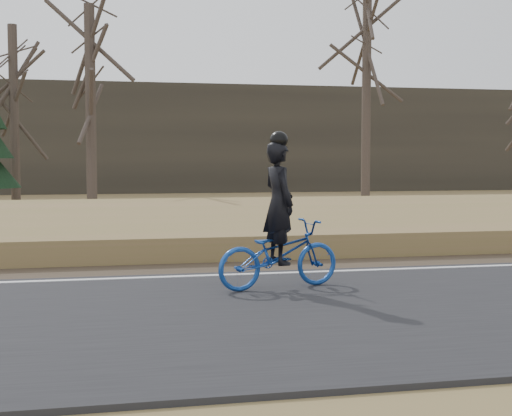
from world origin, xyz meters
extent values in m
plane|color=olive|center=(0.00, 0.00, 0.00)|extent=(120.00, 120.00, 0.00)
cube|color=black|center=(0.00, -2.50, 0.03)|extent=(120.00, 6.00, 0.06)
cube|color=silver|center=(0.00, 0.20, 0.07)|extent=(120.00, 0.12, 0.01)
cube|color=#473A2B|center=(0.00, 1.20, 0.02)|extent=(120.00, 1.60, 0.04)
cube|color=olive|center=(0.00, 4.20, 0.22)|extent=(120.00, 5.00, 0.44)
cube|color=slate|center=(0.00, 8.00, 0.23)|extent=(120.00, 3.00, 0.45)
cube|color=black|center=(0.00, 8.00, 0.52)|extent=(120.00, 2.40, 0.14)
cube|color=brown|center=(0.00, 7.28, 0.67)|extent=(120.00, 0.07, 0.15)
cube|color=brown|center=(0.00, 8.72, 0.67)|extent=(120.00, 0.07, 0.15)
cube|color=#383328|center=(0.00, 30.00, 3.00)|extent=(120.00, 4.00, 6.00)
imported|color=#164298|center=(-1.25, -1.08, 0.55)|extent=(1.95, 1.04, 0.97)
imported|color=black|center=(-1.25, -1.08, 1.28)|extent=(0.54, 0.71, 1.73)
sphere|color=black|center=(-1.25, -1.08, 2.16)|extent=(0.26, 0.26, 0.26)
cylinder|color=#493D35|center=(-7.11, 18.18, 3.52)|extent=(0.36, 0.36, 7.04)
cylinder|color=#493D35|center=(-4.12, 13.44, 3.48)|extent=(0.36, 0.36, 6.96)
cylinder|color=#493D35|center=(6.55, 16.25, 4.72)|extent=(0.36, 0.36, 9.45)
camera|label=1|loc=(-3.63, -10.86, 1.91)|focal=50.00mm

